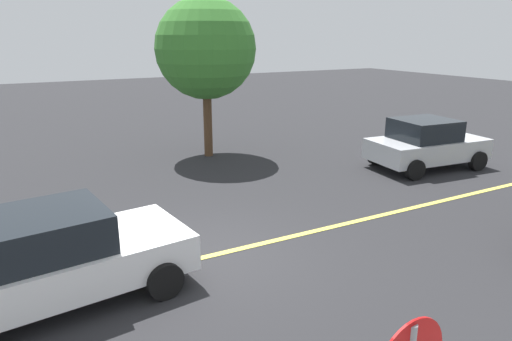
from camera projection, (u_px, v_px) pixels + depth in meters
name	position (u px, v px, depth m)	size (l,w,h in m)	color
ground_plane	(205.00, 257.00, 9.24)	(80.00, 80.00, 0.00)	#262628
lane_marking_centre	(326.00, 228.00, 10.61)	(28.00, 0.16, 0.01)	#E0D14C
car_silver_crossing	(426.00, 144.00, 15.26)	(3.98, 2.40, 1.64)	#B7BABF
car_white_mid_road	(50.00, 258.00, 7.50)	(4.57, 2.52, 1.60)	white
tree_left_verge	(206.00, 49.00, 15.96)	(3.49, 3.49, 5.57)	#513823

